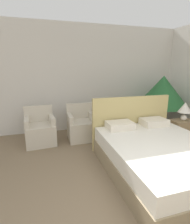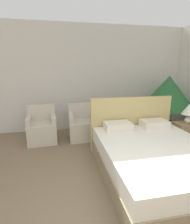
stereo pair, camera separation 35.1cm
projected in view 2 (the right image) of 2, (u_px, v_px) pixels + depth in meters
The scene contains 7 objects.
wall_back at pixel (91, 79), 4.95m from camera, with size 10.00×0.06×2.90m.
bed at pixel (154, 157), 2.92m from camera, with size 1.80×2.21×1.15m.
armchair_near_window_left at pixel (42, 130), 4.21m from camera, with size 0.71×0.67×0.87m.
armchair_near_window_right at pixel (83, 127), 4.40m from camera, with size 0.67×0.63×0.87m.
potted_palm at pixel (168, 93), 4.64m from camera, with size 1.37×1.37×1.55m.
nightstand at pixel (185, 134), 3.96m from camera, with size 0.51×0.36×0.56m.
table_lamp at pixel (189, 110), 3.81m from camera, with size 0.30×0.30×0.43m.
Camera 2 is at (-0.86, -1.10, 1.75)m, focal length 28.00 mm.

